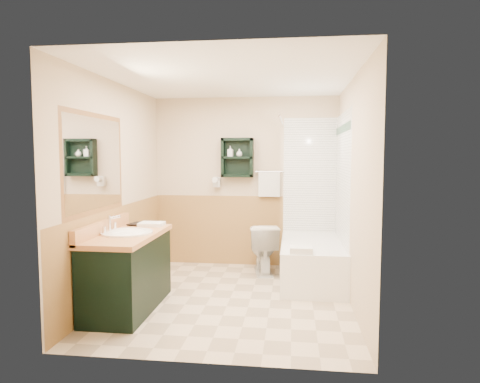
{
  "coord_description": "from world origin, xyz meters",
  "views": [
    {
      "loc": [
        0.67,
        -4.58,
        1.58
      ],
      "look_at": [
        0.09,
        0.2,
        1.17
      ],
      "focal_mm": 32.0,
      "sensor_mm": 36.0,
      "label": 1
    }
  ],
  "objects_px": {
    "bathtub": "(312,262)",
    "vanity_book": "(131,215)",
    "soap_bottle_b": "(239,154)",
    "soap_bottle_a": "(230,154)",
    "toilet": "(263,248)",
    "wall_shelf": "(237,158)",
    "hair_dryer": "(217,182)",
    "vanity": "(128,271)"
  },
  "relations": [
    {
      "from": "hair_dryer",
      "to": "soap_bottle_a",
      "type": "bearing_deg",
      "value": -8.44
    },
    {
      "from": "vanity",
      "to": "bathtub",
      "type": "height_order",
      "value": "vanity"
    },
    {
      "from": "bathtub",
      "to": "vanity_book",
      "type": "relative_size",
      "value": 6.74
    },
    {
      "from": "wall_shelf",
      "to": "bathtub",
      "type": "relative_size",
      "value": 0.37
    },
    {
      "from": "bathtub",
      "to": "soap_bottle_a",
      "type": "bearing_deg",
      "value": 150.07
    },
    {
      "from": "vanity",
      "to": "vanity_book",
      "type": "bearing_deg",
      "value": 106.93
    },
    {
      "from": "vanity",
      "to": "soap_bottle_b",
      "type": "xyz_separation_m",
      "value": [
        0.92,
        1.85,
        1.21
      ]
    },
    {
      "from": "bathtub",
      "to": "wall_shelf",
      "type": "bearing_deg",
      "value": 147.56
    },
    {
      "from": "vanity",
      "to": "toilet",
      "type": "bearing_deg",
      "value": 50.05
    },
    {
      "from": "wall_shelf",
      "to": "hair_dryer",
      "type": "xyz_separation_m",
      "value": [
        -0.3,
        0.02,
        -0.35
      ]
    },
    {
      "from": "soap_bottle_a",
      "to": "soap_bottle_b",
      "type": "height_order",
      "value": "soap_bottle_b"
    },
    {
      "from": "toilet",
      "to": "wall_shelf",
      "type": "bearing_deg",
      "value": -49.17
    },
    {
      "from": "soap_bottle_b",
      "to": "vanity",
      "type": "bearing_deg",
      "value": -116.52
    },
    {
      "from": "toilet",
      "to": "soap_bottle_b",
      "type": "xyz_separation_m",
      "value": [
        -0.36,
        0.32,
        1.27
      ]
    },
    {
      "from": "hair_dryer",
      "to": "toilet",
      "type": "height_order",
      "value": "hair_dryer"
    },
    {
      "from": "wall_shelf",
      "to": "toilet",
      "type": "height_order",
      "value": "wall_shelf"
    },
    {
      "from": "hair_dryer",
      "to": "vanity",
      "type": "relative_size",
      "value": 0.19
    },
    {
      "from": "soap_bottle_b",
      "to": "wall_shelf",
      "type": "bearing_deg",
      "value": 170.45
    },
    {
      "from": "wall_shelf",
      "to": "vanity_book",
      "type": "height_order",
      "value": "wall_shelf"
    },
    {
      "from": "vanity_book",
      "to": "wall_shelf",
      "type": "bearing_deg",
      "value": 59.91
    },
    {
      "from": "toilet",
      "to": "soap_bottle_a",
      "type": "relative_size",
      "value": 4.52
    },
    {
      "from": "hair_dryer",
      "to": "vanity_book",
      "type": "relative_size",
      "value": 1.08
    },
    {
      "from": "bathtub",
      "to": "vanity_book",
      "type": "height_order",
      "value": "vanity_book"
    },
    {
      "from": "wall_shelf",
      "to": "toilet",
      "type": "relative_size",
      "value": 0.81
    },
    {
      "from": "wall_shelf",
      "to": "vanity_book",
      "type": "distance_m",
      "value": 1.81
    },
    {
      "from": "vanity",
      "to": "wall_shelf",
      "type": "bearing_deg",
      "value": 64.28
    },
    {
      "from": "vanity_book",
      "to": "soap_bottle_a",
      "type": "distance_m",
      "value": 1.77
    },
    {
      "from": "toilet",
      "to": "vanity_book",
      "type": "height_order",
      "value": "vanity_book"
    },
    {
      "from": "toilet",
      "to": "soap_bottle_b",
      "type": "height_order",
      "value": "soap_bottle_b"
    },
    {
      "from": "wall_shelf",
      "to": "vanity_book",
      "type": "relative_size",
      "value": 2.47
    },
    {
      "from": "toilet",
      "to": "vanity_book",
      "type": "xyz_separation_m",
      "value": [
        -1.45,
        -0.99,
        0.57
      ]
    },
    {
      "from": "wall_shelf",
      "to": "vanity_book",
      "type": "bearing_deg",
      "value": -128.85
    },
    {
      "from": "wall_shelf",
      "to": "soap_bottle_a",
      "type": "xyz_separation_m",
      "value": [
        -0.1,
        -0.01,
        0.05
      ]
    },
    {
      "from": "vanity",
      "to": "vanity_book",
      "type": "relative_size",
      "value": 5.59
    },
    {
      "from": "soap_bottle_a",
      "to": "wall_shelf",
      "type": "bearing_deg",
      "value": 2.93
    },
    {
      "from": "hair_dryer",
      "to": "soap_bottle_a",
      "type": "distance_m",
      "value": 0.45
    },
    {
      "from": "bathtub",
      "to": "soap_bottle_b",
      "type": "bearing_deg",
      "value": 147.0
    },
    {
      "from": "vanity_book",
      "to": "soap_bottle_a",
      "type": "relative_size",
      "value": 1.49
    },
    {
      "from": "toilet",
      "to": "soap_bottle_a",
      "type": "height_order",
      "value": "soap_bottle_a"
    },
    {
      "from": "wall_shelf",
      "to": "toilet",
      "type": "xyz_separation_m",
      "value": [
        0.39,
        -0.32,
        -1.22
      ]
    },
    {
      "from": "vanity",
      "to": "bathtub",
      "type": "relative_size",
      "value": 0.83
    },
    {
      "from": "vanity",
      "to": "soap_bottle_b",
      "type": "relative_size",
      "value": 11.79
    }
  ]
}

